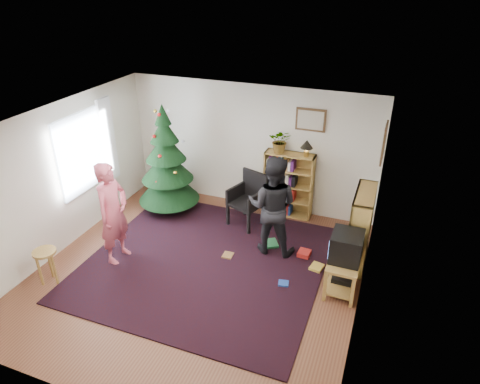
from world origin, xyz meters
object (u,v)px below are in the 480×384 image
(crt_tv, at_px, (346,246))
(person_by_chair, at_px, (272,206))
(armchair, at_px, (249,196))
(picture_right, at_px, (384,143))
(table_lamp, at_px, (307,145))
(person_standing, at_px, (113,213))
(tv_stand, at_px, (343,271))
(stool, at_px, (46,258))
(christmas_tree, at_px, (167,168))
(bookshelf_back, at_px, (288,184))
(bookshelf_right, at_px, (361,227))
(potted_plant, at_px, (280,141))
(picture_back, at_px, (311,120))

(crt_tv, xyz_separation_m, person_by_chair, (-1.31, 0.58, 0.11))
(armchair, height_order, person_by_chair, person_by_chair)
(picture_right, xyz_separation_m, armchair, (-2.25, 0.04, -1.39))
(table_lamp, bearing_deg, crt_tv, -60.14)
(picture_right, relative_size, crt_tv, 1.22)
(person_standing, bearing_deg, crt_tv, -78.44)
(crt_tv, bearing_deg, tv_stand, -0.00)
(person_by_chair, bearing_deg, stool, 30.38)
(christmas_tree, height_order, crt_tv, christmas_tree)
(bookshelf_back, height_order, person_standing, person_standing)
(christmas_tree, height_order, armchair, christmas_tree)
(picture_right, bearing_deg, bookshelf_right, -104.65)
(picture_right, distance_m, table_lamp, 1.52)
(person_by_chair, bearing_deg, christmas_tree, -19.69)
(armchair, bearing_deg, person_standing, -112.20)
(armchair, distance_m, person_standing, 2.52)
(crt_tv, height_order, potted_plant, potted_plant)
(picture_back, bearing_deg, bookshelf_back, -156.32)
(potted_plant, xyz_separation_m, table_lamp, (0.50, 0.00, -0.02))
(christmas_tree, relative_size, stool, 3.78)
(crt_tv, relative_size, table_lamp, 1.58)
(bookshelf_back, bearing_deg, picture_back, 23.68)
(crt_tv, bearing_deg, table_lamp, 119.86)
(stool, relative_size, person_by_chair, 0.33)
(stool, height_order, person_by_chair, person_by_chair)
(picture_right, xyz_separation_m, christmas_tree, (-3.92, -0.06, -1.04))
(bookshelf_right, bearing_deg, picture_back, 43.79)
(bookshelf_back, bearing_deg, person_standing, -132.82)
(armchair, relative_size, table_lamp, 3.32)
(armchair, bearing_deg, picture_right, 17.73)
(picture_right, distance_m, bookshelf_right, 1.39)
(picture_back, distance_m, person_by_chair, 1.81)
(bookshelf_right, height_order, table_lamp, table_lamp)
(stool, xyz_separation_m, table_lamp, (3.20, 3.35, 1.06))
(person_standing, bearing_deg, stool, 147.46)
(armchair, height_order, potted_plant, potted_plant)
(picture_right, relative_size, bookshelf_back, 0.46)
(picture_right, distance_m, christmas_tree, 4.05)
(stool, relative_size, person_standing, 0.33)
(crt_tv, height_order, table_lamp, table_lamp)
(armchair, height_order, person_standing, person_standing)
(picture_right, bearing_deg, bookshelf_back, 160.13)
(person_by_chair, relative_size, potted_plant, 3.85)
(picture_right, distance_m, crt_tv, 1.77)
(table_lamp, bearing_deg, picture_back, 86.70)
(person_standing, bearing_deg, table_lamp, -43.69)
(christmas_tree, height_order, stool, christmas_tree)
(person_standing, distance_m, potted_plant, 3.26)
(picture_right, xyz_separation_m, potted_plant, (-1.83, 0.59, -0.42))
(bookshelf_back, xyz_separation_m, table_lamp, (0.30, 0.00, 0.84))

